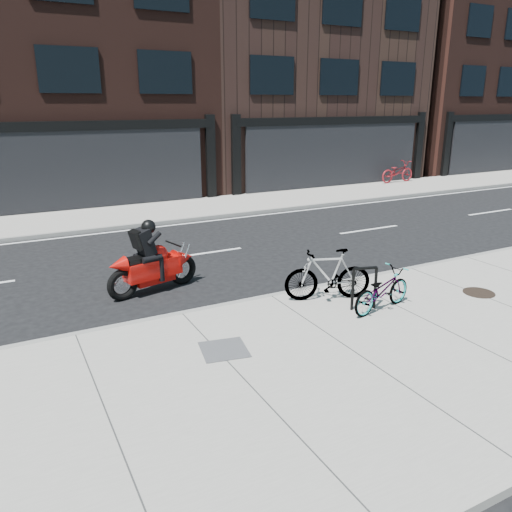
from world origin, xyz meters
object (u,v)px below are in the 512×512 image
bicycle_front (382,290)px  bicycle_rear (328,275)px  utility_grate (224,350)px  bike_rack (364,284)px  manhole_cover (479,293)px  motorcycle (157,262)px  bicycle_far (397,172)px

bicycle_front → bicycle_rear: bicycle_rear is taller
utility_grate → bike_rack: bearing=5.4°
manhole_cover → bike_rack: bearing=170.2°
bike_rack → bicycle_rear: size_ratio=0.49×
bicycle_front → utility_grate: (-3.45, -0.10, -0.41)m
manhole_cover → utility_grate: (-5.96, 0.18, 0.00)m
bicycle_front → motorcycle: 4.90m
bike_rack → manhole_cover: 2.88m
bicycle_front → bicycle_far: bicycle_far is taller
bicycle_front → utility_grate: bearing=80.7°
bike_rack → bicycle_far: bicycle_far is taller
bicycle_rear → manhole_cover: 3.41m
motorcycle → utility_grate: bearing=-103.1°
bicycle_far → manhole_cover: bicycle_far is taller
bike_rack → bicycle_rear: bicycle_rear is taller
bike_rack → motorcycle: (-3.22, 3.23, 0.03)m
bike_rack → bicycle_front: bearing=-34.6°
bicycle_far → utility_grate: size_ratio=2.76×
bike_rack → bicycle_rear: (-0.34, 0.75, 0.03)m
bike_rack → bicycle_far: size_ratio=0.43×
bike_rack → bicycle_front: size_ratio=0.56×
bike_rack → motorcycle: size_ratio=0.40×
bicycle_rear → utility_grate: (-2.83, -1.05, -0.54)m
bike_rack → bicycle_far: bearing=45.1°
bike_rack → manhole_cover: bearing=-9.8°
bicycle_rear → utility_grate: 3.07m
bike_rack → utility_grate: size_ratio=1.18×
bike_rack → bicycle_rear: bearing=114.4°
bicycle_front → manhole_cover: bicycle_front is taller
bicycle_far → utility_grate: 19.88m
bicycle_rear → utility_grate: bicycle_rear is taller
motorcycle → manhole_cover: 7.09m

